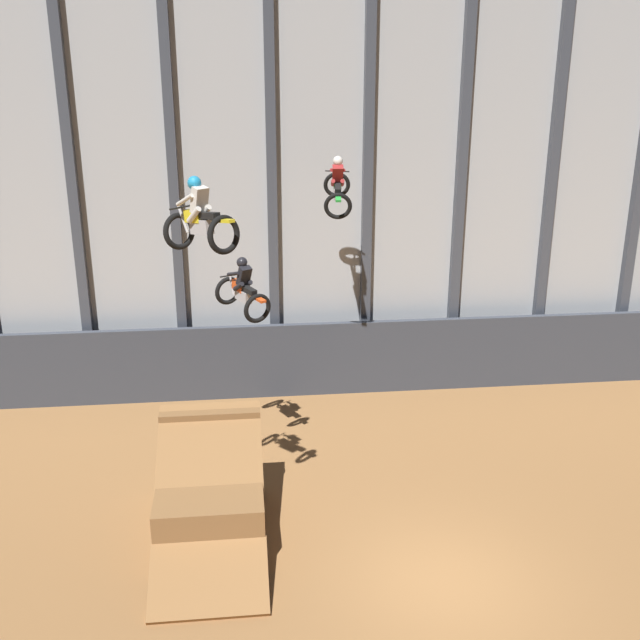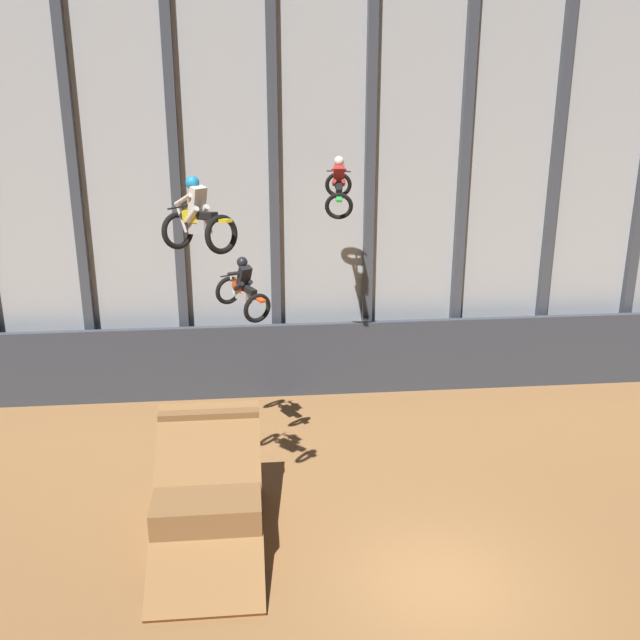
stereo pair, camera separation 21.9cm
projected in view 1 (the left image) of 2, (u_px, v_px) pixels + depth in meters
The scene contains 8 objects.
ground_plane at pixel (443, 584), 14.62m from camera, with size 60.00×60.00×0.00m, color olive.
arena_back_wall at pixel (366, 198), 21.90m from camera, with size 32.00×0.40×11.85m.
lower_barrier at pixel (367, 357), 22.86m from camera, with size 31.36×0.20×2.29m.
dirt_ramp at pixel (211, 493), 16.20m from camera, with size 2.25×4.49×2.43m.
rider_bike_left_air at pixel (200, 221), 14.08m from camera, with size 1.57×1.68×1.52m.
rider_bike_center_air at pixel (243, 291), 18.11m from camera, with size 1.41×1.76×1.50m.
rider_bike_right_air at pixel (338, 187), 19.68m from camera, with size 0.90×1.88×1.61m.
traffic_cone_near_ramp at pixel (249, 443), 19.48m from camera, with size 0.36×0.36×0.58m.
Camera 1 is at (-3.72, -11.81, 9.64)m, focal length 42.00 mm.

